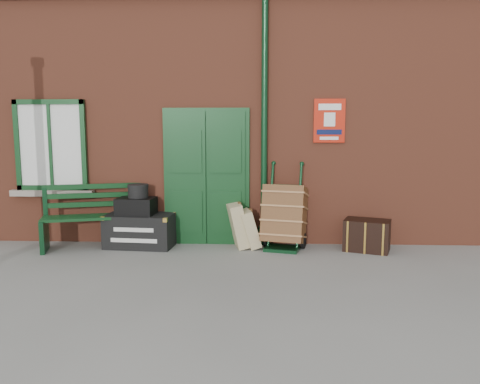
# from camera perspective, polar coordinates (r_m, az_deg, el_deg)

# --- Properties ---
(ground) EXTENTS (80.00, 80.00, 0.00)m
(ground) POSITION_cam_1_polar(r_m,az_deg,el_deg) (6.53, -2.81, -9.44)
(ground) COLOR gray
(ground) RESTS_ON ground
(station_building) EXTENTS (10.30, 4.30, 4.36)m
(station_building) POSITION_cam_1_polar(r_m,az_deg,el_deg) (9.72, -1.04, 9.16)
(station_building) COLOR brown
(station_building) RESTS_ON ground
(bench) EXTENTS (1.80, 0.98, 1.06)m
(bench) POSITION_cam_1_polar(r_m,az_deg,el_deg) (7.95, -16.90, -2.67)
(bench) COLOR #0E3617
(bench) RESTS_ON ground
(houdini_trunk) EXTENTS (1.13, 0.69, 0.54)m
(houdini_trunk) POSITION_cam_1_polar(r_m,az_deg,el_deg) (7.85, -12.09, -4.60)
(houdini_trunk) COLOR black
(houdini_trunk) RESTS_ON ground
(strongbox) EXTENTS (0.63, 0.48, 0.27)m
(strongbox) POSITION_cam_1_polar(r_m,az_deg,el_deg) (7.79, -12.53, -1.68)
(strongbox) COLOR black
(strongbox) RESTS_ON houdini_trunk
(hatbox) EXTENTS (0.35, 0.35, 0.22)m
(hatbox) POSITION_cam_1_polar(r_m,az_deg,el_deg) (7.77, -12.32, 0.13)
(hatbox) COLOR black
(hatbox) RESTS_ON strongbox
(suitcase_back) EXTENTS (0.44, 0.56, 0.73)m
(suitcase_back) POSITION_cam_1_polar(r_m,az_deg,el_deg) (7.63, -0.23, -4.06)
(suitcase_back) COLOR tan
(suitcase_back) RESTS_ON ground
(suitcase_front) EXTENTS (0.43, 0.51, 0.63)m
(suitcase_front) POSITION_cam_1_polar(r_m,az_deg,el_deg) (7.62, 1.12, -4.48)
(suitcase_front) COLOR tan
(suitcase_front) RESTS_ON ground
(porter_trolley) EXTENTS (0.81, 0.85, 1.36)m
(porter_trolley) POSITION_cam_1_polar(r_m,az_deg,el_deg) (7.58, 5.43, -2.92)
(porter_trolley) COLOR black
(porter_trolley) RESTS_ON ground
(dark_trunk) EXTENTS (0.80, 0.66, 0.50)m
(dark_trunk) POSITION_cam_1_polar(r_m,az_deg,el_deg) (7.70, 15.21, -5.11)
(dark_trunk) COLOR black
(dark_trunk) RESTS_ON ground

